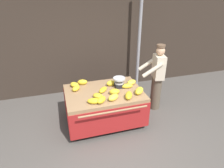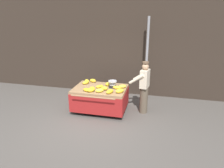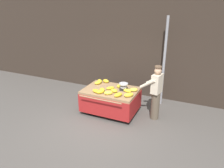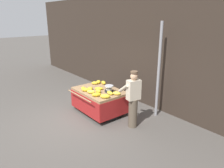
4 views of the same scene
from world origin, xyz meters
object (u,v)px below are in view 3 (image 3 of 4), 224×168
at_px(banana_bunch_7, 110,88).
at_px(banana_bunch_13, 134,90).
at_px(banana_bunch_1, 127,91).
at_px(banana_bunch_8, 96,91).
at_px(weighing_scale, 123,87).
at_px(banana_cart, 111,95).
at_px(banana_bunch_9, 108,93).
at_px(banana_bunch_3, 100,92).
at_px(banana_bunch_5, 118,95).
at_px(banana_bunch_6, 102,90).
at_px(banana_bunch_10, 106,81).
at_px(banana_bunch_0, 98,83).
at_px(vendor_person, 156,93).
at_px(banana_bunch_2, 100,81).
at_px(banana_bunch_4, 114,91).
at_px(banana_bunch_12, 129,95).
at_px(banana_bunch_11, 120,86).
at_px(street_pole, 164,63).

distance_m(banana_bunch_7, banana_bunch_13, 0.75).
xyz_separation_m(banana_bunch_1, banana_bunch_8, (-0.87, -0.43, 0.00)).
height_order(weighing_scale, banana_bunch_8, weighing_scale).
height_order(banana_cart, banana_bunch_9, banana_bunch_9).
height_order(banana_bunch_3, banana_bunch_8, banana_bunch_3).
relative_size(banana_bunch_3, banana_bunch_5, 0.87).
relative_size(banana_bunch_1, banana_bunch_6, 1.22).
distance_m(banana_bunch_1, banana_bunch_10, 1.06).
bearing_deg(banana_cart, banana_bunch_5, -43.71).
bearing_deg(banana_bunch_0, vendor_person, -0.80).
xyz_separation_m(weighing_scale, banana_bunch_6, (-0.58, -0.34, -0.07)).
height_order(banana_bunch_0, banana_bunch_6, banana_bunch_0).
height_order(banana_bunch_2, banana_bunch_7, banana_bunch_2).
bearing_deg(weighing_scale, banana_bunch_2, 164.02).
bearing_deg(banana_bunch_10, banana_cart, -50.12).
bearing_deg(banana_bunch_6, banana_bunch_7, 53.79).
height_order(banana_cart, banana_bunch_2, banana_bunch_2).
bearing_deg(banana_bunch_7, banana_bunch_10, 128.92).
relative_size(banana_bunch_6, vendor_person, 0.13).
height_order(banana_bunch_4, banana_bunch_6, banana_bunch_4).
height_order(banana_bunch_2, banana_bunch_13, banana_bunch_2).
height_order(banana_bunch_0, banana_bunch_8, banana_bunch_0).
bearing_deg(banana_bunch_10, banana_bunch_12, -34.65).
xyz_separation_m(banana_bunch_5, banana_bunch_11, (-0.20, 0.64, 0.00)).
xyz_separation_m(banana_bunch_2, banana_bunch_8, (0.29, -0.81, -0.01)).
distance_m(street_pole, banana_bunch_4, 2.01).
relative_size(banana_bunch_3, banana_bunch_6, 1.16).
bearing_deg(vendor_person, banana_bunch_3, -158.49).
bearing_deg(street_pole, banana_bunch_13, -119.34).
distance_m(banana_bunch_6, banana_bunch_10, 0.74).
bearing_deg(banana_bunch_5, street_pole, 61.52).
height_order(banana_bunch_2, banana_bunch_4, banana_bunch_4).
height_order(banana_bunch_4, banana_bunch_11, banana_bunch_11).
xyz_separation_m(banana_bunch_12, banana_bunch_13, (-0.00, 0.46, -0.01)).
relative_size(banana_bunch_2, banana_bunch_3, 0.93).
bearing_deg(banana_cart, banana_bunch_8, -127.08).
height_order(banana_cart, banana_bunch_12, banana_bunch_12).
bearing_deg(banana_bunch_8, banana_bunch_1, 26.55).
bearing_deg(banana_bunch_11, banana_bunch_3, -120.99).
bearing_deg(banana_bunch_2, banana_bunch_11, -11.17).
xyz_separation_m(banana_cart, banana_bunch_8, (-0.31, -0.41, 0.26)).
distance_m(banana_bunch_7, banana_bunch_8, 0.51).
distance_m(street_pole, banana_cart, 2.12).
height_order(banana_cart, banana_bunch_13, banana_bunch_13).
xyz_separation_m(banana_bunch_10, banana_bunch_13, (1.12, -0.32, -0.01)).
relative_size(weighing_scale, banana_bunch_13, 1.11).
relative_size(banana_cart, banana_bunch_1, 6.48).
relative_size(banana_bunch_0, banana_bunch_10, 0.99).
height_order(banana_bunch_3, banana_bunch_9, same).
bearing_deg(banana_bunch_11, banana_bunch_7, -137.54).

